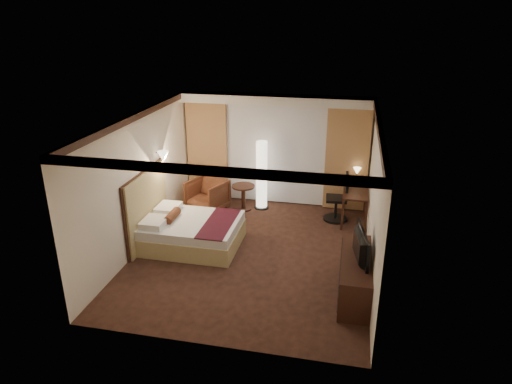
% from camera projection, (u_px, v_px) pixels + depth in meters
% --- Properties ---
extents(floor, '(4.50, 5.50, 0.01)m').
position_uv_depth(floor, '(252.00, 253.00, 9.05)').
color(floor, black).
rests_on(floor, ground).
extents(ceiling, '(4.50, 5.50, 0.01)m').
position_uv_depth(ceiling, '(251.00, 119.00, 8.06)').
color(ceiling, white).
rests_on(ceiling, back_wall).
extents(back_wall, '(4.50, 0.02, 2.70)m').
position_uv_depth(back_wall, '(276.00, 149.00, 11.06)').
color(back_wall, white).
rests_on(back_wall, floor).
extents(left_wall, '(0.02, 5.50, 2.70)m').
position_uv_depth(left_wall, '(140.00, 181.00, 8.99)').
color(left_wall, white).
rests_on(left_wall, floor).
extents(right_wall, '(0.02, 5.50, 2.70)m').
position_uv_depth(right_wall, '(375.00, 199.00, 8.12)').
color(right_wall, white).
rests_on(right_wall, floor).
extents(crown_molding, '(4.50, 5.50, 0.12)m').
position_uv_depth(crown_molding, '(251.00, 122.00, 8.08)').
color(crown_molding, black).
rests_on(crown_molding, ceiling).
extents(soffit, '(4.50, 0.50, 0.20)m').
position_uv_depth(soffit, '(275.00, 100.00, 10.37)').
color(soffit, white).
rests_on(soffit, ceiling).
extents(curtain_sheer, '(2.48, 0.04, 2.45)m').
position_uv_depth(curtain_sheer, '(276.00, 154.00, 11.02)').
color(curtain_sheer, silver).
rests_on(curtain_sheer, back_wall).
extents(curtain_left_drape, '(1.00, 0.14, 2.45)m').
position_uv_depth(curtain_left_drape, '(208.00, 151.00, 11.29)').
color(curtain_left_drape, tan).
rests_on(curtain_left_drape, back_wall).
extents(curtain_right_drape, '(1.00, 0.14, 2.45)m').
position_uv_depth(curtain_right_drape, '(347.00, 160.00, 10.64)').
color(curtain_right_drape, tan).
rests_on(curtain_right_drape, back_wall).
extents(wall_sconce, '(0.24, 0.24, 0.24)m').
position_uv_depth(wall_sconce, '(163.00, 157.00, 9.60)').
color(wall_sconce, white).
rests_on(wall_sconce, left_wall).
extents(bed, '(1.88, 1.47, 0.55)m').
position_uv_depth(bed, '(193.00, 233.00, 9.27)').
color(bed, white).
rests_on(bed, floor).
extents(headboard, '(0.12, 1.77, 1.50)m').
position_uv_depth(headboard, '(147.00, 208.00, 9.28)').
color(headboard, tan).
rests_on(headboard, floor).
extents(armchair, '(1.03, 1.00, 0.83)m').
position_uv_depth(armchair, '(207.00, 194.00, 10.88)').
color(armchair, '#4C2917').
rests_on(armchair, floor).
extents(side_table, '(0.55, 0.55, 0.61)m').
position_uv_depth(side_table, '(243.00, 197.00, 10.97)').
color(side_table, black).
rests_on(side_table, floor).
extents(floor_lamp, '(0.35, 0.35, 1.68)m').
position_uv_depth(floor_lamp, '(262.00, 175.00, 10.84)').
color(floor_lamp, white).
rests_on(floor_lamp, floor).
extents(desk, '(0.55, 1.18, 0.75)m').
position_uv_depth(desk, '(354.00, 205.00, 10.33)').
color(desk, black).
rests_on(desk, floor).
extents(desk_lamp, '(0.18, 0.18, 0.34)m').
position_uv_depth(desk_lamp, '(357.00, 176.00, 10.53)').
color(desk_lamp, '#FFD899').
rests_on(desk_lamp, desk).
extents(office_chair, '(0.58, 0.58, 1.13)m').
position_uv_depth(office_chair, '(337.00, 197.00, 10.30)').
color(office_chair, black).
rests_on(office_chair, floor).
extents(dresser, '(0.50, 1.75, 0.68)m').
position_uv_depth(dresser, '(355.00, 275.00, 7.65)').
color(dresser, black).
rests_on(dresser, floor).
extents(television, '(0.74, 1.08, 0.13)m').
position_uv_depth(television, '(356.00, 242.00, 7.43)').
color(television, black).
rests_on(television, dresser).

